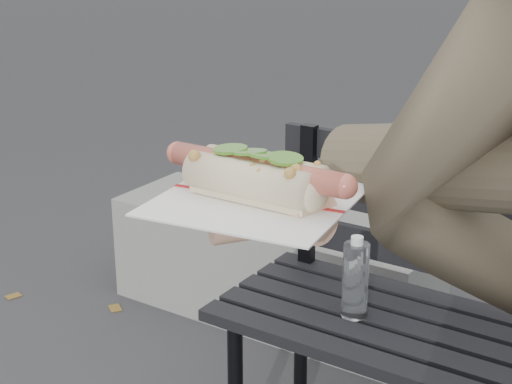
% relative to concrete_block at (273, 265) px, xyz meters
% --- Properties ---
extents(concrete_block, '(1.20, 0.40, 0.40)m').
position_rel_concrete_block_xyz_m(concrete_block, '(0.00, 0.00, 0.00)').
color(concrete_block, slate).
rests_on(concrete_block, ground).
extents(held_hotdog, '(0.63, 0.31, 0.20)m').
position_rel_concrete_block_xyz_m(held_hotdog, '(1.16, -1.53, 0.98)').
color(held_hotdog, '#494230').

